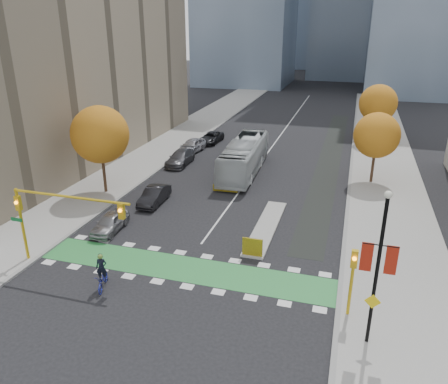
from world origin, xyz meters
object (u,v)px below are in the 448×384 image
Objects in this scene: cyclist at (103,277)px; parked_car_c at (180,158)px; tree_east_near at (377,135)px; parked_car_d at (211,138)px; parked_car_e at (192,146)px; hazard_board at (252,247)px; traffic_signal_west at (52,210)px; tree_west at (100,135)px; parked_car_b at (154,196)px; tree_east_far at (378,103)px; banner_lamppost at (378,264)px; bus at (244,157)px; parked_car_a at (110,223)px; traffic_signal_east at (352,273)px.

cyclist reaches higher than parked_car_c.
parked_car_d is (-20.17, 10.09, -4.18)m from tree_east_near.
cyclist is 29.53m from parked_car_e.
parked_car_e is (-21.00, 5.09, -4.03)m from tree_east_near.
cyclist is (-7.82, -6.18, -0.02)m from hazard_board.
hazard_board is at bearing 21.55° from traffic_signal_west.
tree_west is 7.42m from parked_car_b.
tree_east_far is 40.52m from banner_lamppost.
bus is 12.99m from parked_car_d.
tree_east_far reaches higher than parked_car_e.
cyclist is at bearing -99.28° from bus.
hazard_board is at bearing -114.20° from tree_east_near.
parked_car_c is (-20.04, 24.60, -3.84)m from banner_lamppost.
tree_east_far reaches higher than parked_car_a.
cyclist reaches higher than parked_car_b.
parked_car_e is (-20.50, 29.60, -3.78)m from banner_lamppost.
tree_east_near is at bearing 38.68° from cyclist.
traffic_signal_east reaches higher than parked_car_e.
cyclist is at bearing -123.42° from tree_east_near.
tree_east_near reaches higher than bus.
tree_east_far is at bearing 36.02° from parked_car_c.
traffic_signal_east reaches higher than hazard_board.
traffic_signal_west is 19.54m from banner_lamppost.
parked_car_d is at bearing 79.21° from tree_west.
traffic_signal_west is at bearing 142.37° from cyclist.
parked_car_b is at bearing -83.13° from parked_car_d.
traffic_signal_west is at bearing -97.89° from parked_car_a.
parked_car_e is at bearing -97.06° from parked_car_d.
tree_east_near reaches higher than traffic_signal_west.
tree_west is at bearing 148.32° from banner_lamppost.
parked_car_c is (-1.12, 17.09, 0.06)m from parked_car_a.
banner_lamppost reaches higher than tree_west.
bus is (2.87, 23.34, 1.02)m from cyclist.
parked_car_d is (-0.75, 27.09, -0.02)m from parked_car_a.
parked_car_d is at bearing 92.59° from parked_car_b.
tree_west is (-16.00, 7.80, 4.82)m from hazard_board.
parked_car_a is at bearing 84.77° from traffic_signal_west.
cyclist is at bearing -174.12° from traffic_signal_east.
traffic_signal_east is at bearing -35.96° from parked_car_b.
parked_car_e is at bearing 142.27° from bus.
tree_west reaches higher than tree_east_near.
banner_lamppost reaches higher than tree_east_far.
tree_east_far reaches higher than hazard_board.
traffic_signal_east is at bearing -12.02° from cyclist.
parked_car_e is (-0.83, -5.00, 0.15)m from parked_car_d.
hazard_board is at bearing 138.21° from banner_lamppost.
traffic_signal_east is (6.50, -4.71, 1.93)m from hazard_board.
traffic_signal_east is at bearing 0.01° from traffic_signal_west.
parked_car_b is at bearing -80.66° from parked_car_c.
parked_car_b is at bearing 83.77° from cyclist.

